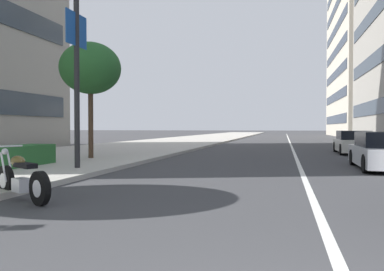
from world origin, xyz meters
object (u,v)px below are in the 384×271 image
object	(u,v)px
street_lamp_with_banners	(87,10)
street_tree_mid_sidewalk	(90,69)
motorcycle_far_end_row	(21,180)
car_approaching_light	(353,143)
car_far_down_avenue	(384,152)

from	to	relation	value
street_lamp_with_banners	street_tree_mid_sidewalk	bearing A→B (deg)	27.59
motorcycle_far_end_row	car_approaching_light	size ratio (longest dim) A/B	0.47
car_far_down_avenue	car_approaching_light	distance (m)	8.52
car_far_down_avenue	street_tree_mid_sidewalk	bearing A→B (deg)	89.13
car_far_down_avenue	car_approaching_light	world-z (taller)	car_far_down_avenue
motorcycle_far_end_row	street_lamp_with_banners	bearing A→B (deg)	-48.68
car_approaching_light	motorcycle_far_end_row	bearing A→B (deg)	151.62
car_far_down_avenue	street_tree_mid_sidewalk	world-z (taller)	street_tree_mid_sidewalk
car_approaching_light	street_lamp_with_banners	distance (m)	16.38
car_far_down_avenue	street_lamp_with_banners	xyz separation A→B (m)	(-3.35, 9.85, 4.74)
motorcycle_far_end_row	car_far_down_avenue	bearing A→B (deg)	-109.80
street_lamp_with_banners	street_tree_mid_sidewalk	size ratio (longest dim) A/B	1.72
motorcycle_far_end_row	car_approaching_light	bearing A→B (deg)	-91.17
motorcycle_far_end_row	car_far_down_avenue	distance (m)	11.84
car_far_down_avenue	street_tree_mid_sidewalk	size ratio (longest dim) A/B	0.82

